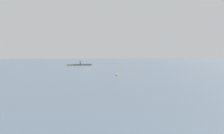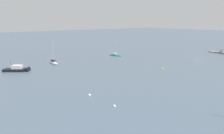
{
  "view_description": "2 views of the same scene",
  "coord_description": "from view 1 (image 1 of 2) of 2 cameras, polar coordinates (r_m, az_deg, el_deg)",
  "views": [
    {
      "loc": [
        10.8,
        62.88,
        3.99
      ],
      "look_at": [
        2.41,
        35.38,
        2.36
      ],
      "focal_mm": 30.71,
      "sensor_mm": 36.0,
      "label": 1
    },
    {
      "loc": [
        -37.75,
        74.97,
        15.67
      ],
      "look_at": [
        5.45,
        41.65,
        1.81
      ],
      "focal_mm": 29.37,
      "sensor_mm": 36.0,
      "label": 2
    }
  ],
  "objects": [
    {
      "name": "person_seated_dark_left",
      "position": [
        84.84,
        -9.42,
        1.08
      ],
      "size": [
        0.41,
        0.61,
        0.73
      ],
      "rotation": [
        0.0,
        0.0,
        -0.03
      ],
      "color": "#1E2333",
      "rests_on": "seawall_pier"
    },
    {
      "name": "umbrella_open_black",
      "position": [
        85.0,
        -9.44,
        1.67
      ],
      "size": [
        1.44,
        1.44,
        1.31
      ],
      "color": "black",
      "rests_on": "seawall_pier"
    },
    {
      "name": "ground_plane",
      "position": [
        63.93,
        -7.22,
        -0.37
      ],
      "size": [
        500.0,
        500.0,
        0.0
      ],
      "primitive_type": "plane",
      "color": "#475666"
    },
    {
      "name": "seawall_pier",
      "position": [
        85.03,
        -9.67,
        0.7
      ],
      "size": [
        10.54,
        1.76,
        0.62
      ],
      "color": "slate",
      "rests_on": "ground_plane"
    },
    {
      "name": "mooring_buoy_near",
      "position": [
        39.37,
        1.43,
        -2.43
      ],
      "size": [
        0.59,
        0.59,
        0.59
      ],
      "color": "yellow",
      "rests_on": "ground_plane"
    }
  ]
}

